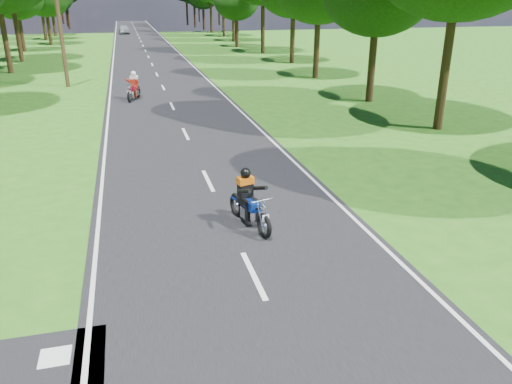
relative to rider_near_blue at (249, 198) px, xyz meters
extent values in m
plane|color=#265A14|center=(-0.50, -4.39, -0.78)|extent=(160.00, 160.00, 0.00)
cube|color=black|center=(-0.50, 45.61, -0.77)|extent=(7.00, 140.00, 0.02)
cube|color=silver|center=(-0.50, -2.39, -0.76)|extent=(0.12, 2.00, 0.01)
cube|color=silver|center=(-0.50, 3.61, -0.76)|extent=(0.12, 2.00, 0.01)
cube|color=silver|center=(-0.50, 9.61, -0.76)|extent=(0.12, 2.00, 0.01)
cube|color=silver|center=(-0.50, 15.61, -0.76)|extent=(0.12, 2.00, 0.01)
cube|color=silver|center=(-0.50, 21.61, -0.76)|extent=(0.12, 2.00, 0.01)
cube|color=silver|center=(-0.50, 27.61, -0.76)|extent=(0.12, 2.00, 0.01)
cube|color=silver|center=(-0.50, 33.61, -0.76)|extent=(0.12, 2.00, 0.01)
cube|color=silver|center=(-0.50, 39.61, -0.76)|extent=(0.12, 2.00, 0.01)
cube|color=silver|center=(-0.50, 45.61, -0.76)|extent=(0.12, 2.00, 0.01)
cube|color=silver|center=(-0.50, 51.61, -0.76)|extent=(0.12, 2.00, 0.01)
cube|color=silver|center=(-0.50, 57.61, -0.76)|extent=(0.12, 2.00, 0.01)
cube|color=silver|center=(-0.50, 63.61, -0.76)|extent=(0.12, 2.00, 0.01)
cube|color=silver|center=(-0.50, 69.61, -0.76)|extent=(0.12, 2.00, 0.01)
cube|color=silver|center=(-0.50, 75.61, -0.76)|extent=(0.12, 2.00, 0.01)
cube|color=silver|center=(-0.50, 81.61, -0.76)|extent=(0.12, 2.00, 0.01)
cube|color=silver|center=(-0.50, 87.61, -0.76)|extent=(0.12, 2.00, 0.01)
cube|color=silver|center=(-0.50, 93.61, -0.76)|extent=(0.12, 2.00, 0.01)
cube|color=silver|center=(-0.50, 99.61, -0.76)|extent=(0.12, 2.00, 0.01)
cube|color=silver|center=(-0.50, 105.61, -0.76)|extent=(0.12, 2.00, 0.01)
cube|color=silver|center=(-0.50, 111.61, -0.76)|extent=(0.12, 2.00, 0.01)
cube|color=silver|center=(-3.80, 45.61, -0.76)|extent=(0.10, 140.00, 0.01)
cube|color=silver|center=(2.80, 45.61, -0.76)|extent=(0.10, 140.00, 0.01)
cube|color=silver|center=(-4.30, -4.09, -0.76)|extent=(0.50, 0.50, 0.01)
cylinder|color=black|center=(-11.32, 31.21, 1.38)|extent=(0.40, 0.40, 4.32)
cylinder|color=black|center=(-11.75, 38.70, 1.42)|extent=(0.40, 0.40, 4.40)
cylinder|color=black|center=(-13.10, 48.39, 0.82)|extent=(0.40, 0.40, 3.20)
cylinder|color=black|center=(-11.25, 55.76, 0.83)|extent=(0.40, 0.40, 3.22)
cylinder|color=black|center=(-12.79, 63.52, 1.02)|extent=(0.40, 0.40, 3.61)
cylinder|color=black|center=(-12.44, 71.35, 0.55)|extent=(0.40, 0.40, 2.67)
ellipsoid|color=black|center=(-12.44, 71.35, 3.84)|extent=(4.67, 4.67, 3.97)
cylinder|color=black|center=(-12.67, 80.51, 0.76)|extent=(0.40, 0.40, 3.09)
cylinder|color=black|center=(-11.73, 87.02, 1.46)|extent=(0.40, 0.40, 4.48)
cylinder|color=black|center=(-12.78, 96.00, 1.27)|extent=(0.40, 0.40, 4.09)
cylinder|color=black|center=(10.57, 7.81, 1.50)|extent=(0.40, 0.40, 4.56)
cylinder|color=black|center=(10.43, 14.30, 0.97)|extent=(0.40, 0.40, 3.49)
cylinder|color=black|center=(10.57, 23.19, 1.06)|extent=(0.40, 0.40, 3.69)
cylinder|color=black|center=(11.67, 32.02, 1.09)|extent=(0.40, 0.40, 3.74)
cylinder|color=black|center=(11.22, 40.33, 1.54)|extent=(0.40, 0.40, 4.64)
cylinder|color=black|center=(10.05, 47.53, 0.67)|extent=(0.40, 0.40, 2.91)
ellipsoid|color=black|center=(10.05, 47.53, 4.25)|extent=(5.09, 5.09, 4.33)
cylinder|color=black|center=(11.27, 55.01, 1.16)|extent=(0.40, 0.40, 3.88)
cylinder|color=black|center=(11.60, 63.48, 1.31)|extent=(0.40, 0.40, 4.18)
cylinder|color=black|center=(11.30, 72.44, 1.54)|extent=(0.40, 0.40, 4.63)
cylinder|color=black|center=(11.19, 79.72, 0.90)|extent=(0.40, 0.40, 3.36)
cylinder|color=black|center=(10.64, 86.95, 1.26)|extent=(0.40, 0.40, 4.09)
cylinder|color=black|center=(10.19, 94.71, 1.46)|extent=(0.40, 0.40, 4.48)
cylinder|color=black|center=(-14.50, 105.61, 1.14)|extent=(0.40, 0.40, 3.84)
cylinder|color=black|center=(14.50, 107.61, 1.30)|extent=(0.40, 0.40, 4.16)
cylinder|color=black|center=(-16.50, 90.61, 0.98)|extent=(0.40, 0.40, 3.52)
cylinder|color=black|center=(16.50, 93.61, 1.46)|extent=(0.40, 0.40, 4.48)
cylinder|color=#382616|center=(-6.50, 23.61, 3.22)|extent=(0.26, 0.26, 8.00)
imported|color=#B2B5BA|center=(-2.45, 72.60, -0.10)|extent=(1.74, 3.97, 1.33)
camera|label=1|loc=(-2.73, -11.34, 4.78)|focal=35.00mm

